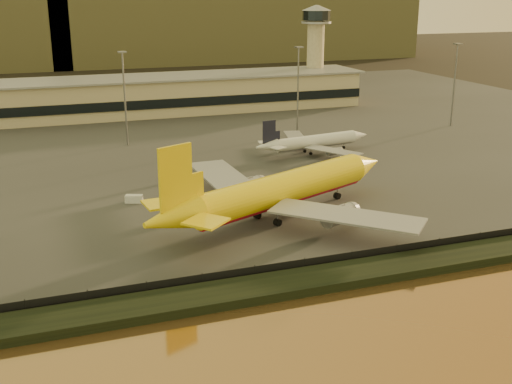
# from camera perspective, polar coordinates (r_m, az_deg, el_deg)

# --- Properties ---
(ground) EXTENTS (900.00, 900.00, 0.00)m
(ground) POSITION_cam_1_polar(r_m,az_deg,el_deg) (108.74, 0.57, -4.70)
(ground) COLOR black
(ground) RESTS_ON ground
(embankment) EXTENTS (320.00, 7.00, 1.40)m
(embankment) POSITION_cam_1_polar(r_m,az_deg,el_deg) (94.07, 4.20, -7.98)
(embankment) COLOR black
(embankment) RESTS_ON ground
(tarmac) EXTENTS (320.00, 220.00, 0.20)m
(tarmac) POSITION_cam_1_polar(r_m,az_deg,el_deg) (196.87, -9.13, 5.30)
(tarmac) COLOR #2D2D2D
(tarmac) RESTS_ON ground
(perimeter_fence) EXTENTS (300.00, 0.05, 2.20)m
(perimeter_fence) POSITION_cam_1_polar(r_m,az_deg,el_deg) (97.14, 3.25, -6.72)
(perimeter_fence) COLOR black
(perimeter_fence) RESTS_ON tarmac
(terminal_building) EXTENTS (202.00, 25.00, 12.60)m
(terminal_building) POSITION_cam_1_polar(r_m,az_deg,el_deg) (223.57, -14.42, 8.03)
(terminal_building) COLOR tan
(terminal_building) RESTS_ON tarmac
(control_tower) EXTENTS (11.20, 11.20, 35.50)m
(control_tower) POSITION_cam_1_polar(r_m,az_deg,el_deg) (249.38, 5.32, 13.01)
(control_tower) COLOR tan
(control_tower) RESTS_ON tarmac
(apron_light_masts) EXTENTS (152.20, 12.20, 25.40)m
(apron_light_masts) POSITION_cam_1_polar(r_m,az_deg,el_deg) (178.40, -3.33, 9.32)
(apron_light_masts) COLOR slate
(apron_light_masts) RESTS_ON tarmac
(distant_hills) EXTENTS (470.00, 160.00, 70.00)m
(distant_hills) POSITION_cam_1_polar(r_m,az_deg,el_deg) (434.65, -18.60, 15.41)
(distant_hills) COLOR brown
(distant_hills) RESTS_ON ground
(dhl_cargo_jet) EXTENTS (56.94, 53.92, 17.85)m
(dhl_cargo_jet) POSITION_cam_1_polar(r_m,az_deg,el_deg) (118.90, 2.12, 0.10)
(dhl_cargo_jet) COLOR yellow
(dhl_cargo_jet) RESTS_ON tarmac
(white_narrowbody_jet) EXTENTS (34.22, 33.08, 9.84)m
(white_narrowbody_jet) POSITION_cam_1_polar(r_m,az_deg,el_deg) (168.73, 5.17, 4.46)
(white_narrowbody_jet) COLOR silver
(white_narrowbody_jet) RESTS_ON tarmac
(gse_vehicle_yellow) EXTENTS (5.02, 3.55, 2.06)m
(gse_vehicle_yellow) POSITION_cam_1_polar(r_m,az_deg,el_deg) (137.00, 0.69, 0.61)
(gse_vehicle_yellow) COLOR yellow
(gse_vehicle_yellow) RESTS_ON tarmac
(gse_vehicle_white) EXTENTS (3.77, 2.72, 1.55)m
(gse_vehicle_white) POSITION_cam_1_polar(r_m,az_deg,el_deg) (131.25, -10.79, -0.60)
(gse_vehicle_white) COLOR silver
(gse_vehicle_white) RESTS_ON tarmac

